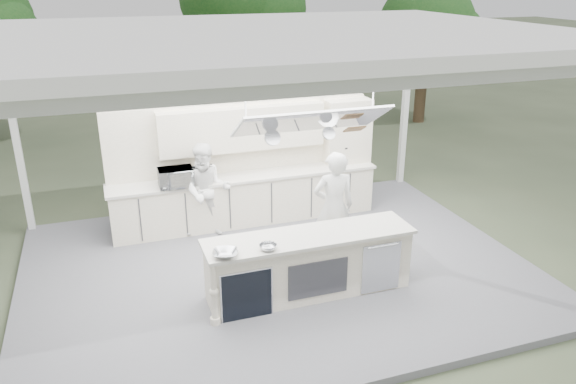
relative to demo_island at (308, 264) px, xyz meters
name	(u,v)px	position (x,y,z in m)	size (l,w,h in m)	color
ground	(278,273)	(-0.18, 0.91, -0.60)	(90.00, 90.00, 0.00)	#4D573C
stage_deck	(278,269)	(-0.18, 0.91, -0.54)	(8.00, 6.00, 0.12)	#5B5B60
tent	(276,40)	(-0.18, 0.90, 3.11)	(8.20, 6.20, 3.86)	white
demo_island	(308,264)	(0.00, 0.00, 0.00)	(3.10, 0.79, 0.95)	white
back_counter	(246,198)	(-0.18, 2.81, 0.00)	(5.08, 0.72, 0.95)	white
back_wall_unit	(265,143)	(0.27, 3.03, 0.98)	(5.05, 0.48, 2.25)	white
tree_cluster	(169,20)	(-0.34, 10.68, 2.69)	(19.55, 9.40, 5.85)	#473723
head_chef	(333,207)	(0.77, 0.87, 0.46)	(0.68, 0.45, 1.87)	white
sous_chef	(207,190)	(-0.99, 2.46, 0.39)	(0.84, 0.65, 1.72)	white
toaster_oven	(176,178)	(-1.50, 2.61, 0.64)	(0.60, 0.41, 0.33)	silver
bowl_large	(225,254)	(-1.28, -0.24, 0.52)	(0.34, 0.34, 0.08)	silver
bowl_small	(268,247)	(-0.68, -0.24, 0.51)	(0.24, 0.24, 0.08)	#B1B4B8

